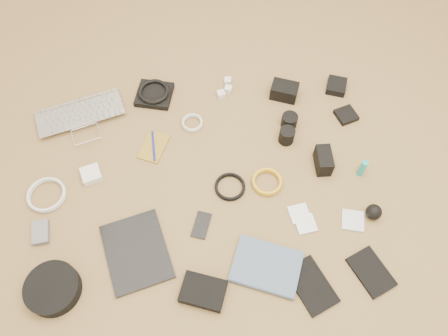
{
  "coord_description": "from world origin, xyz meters",
  "views": [
    {
      "loc": [
        -0.01,
        -0.82,
        1.52
      ],
      "look_at": [
        0.06,
        0.04,
        0.02
      ],
      "focal_mm": 35.0,
      "sensor_mm": 36.0,
      "label": 1
    }
  ],
  "objects": [
    {
      "name": "charger_d",
      "position": [
        0.08,
        0.42,
        0.01
      ],
      "size": [
        0.04,
        0.04,
        0.03
      ],
      "primitive_type": "cube",
      "rotation": [
        0.0,
        0.0,
        0.27
      ],
      "color": "silver",
      "rests_on": "ground"
    },
    {
      "name": "pen_blue",
      "position": [
        -0.22,
        0.17,
        0.01
      ],
      "size": [
        0.02,
        0.14,
        0.01
      ],
      "primitive_type": "cylinder",
      "rotation": [
        1.57,
        0.0,
        0.06
      ],
      "color": "#121896",
      "rests_on": "notebook_olive"
    },
    {
      "name": "cable_black",
      "position": [
        0.08,
        -0.04,
        0.01
      ],
      "size": [
        0.14,
        0.14,
        0.01
      ],
      "primitive_type": "torus",
      "rotation": [
        0.0,
        0.0,
        0.17
      ],
      "color": "black",
      "rests_on": "ground"
    },
    {
      "name": "paperback",
      "position": [
        0.14,
        -0.45,
        0.01
      ],
      "size": [
        0.28,
        0.25,
        0.02
      ],
      "primitive_type": "imported",
      "rotation": [
        0.0,
        0.0,
        1.2
      ],
      "color": "#435772",
      "rests_on": "ground"
    },
    {
      "name": "lens_pouch",
      "position": [
        0.6,
        0.42,
        0.02
      ],
      "size": [
        0.11,
        0.11,
        0.03
      ],
      "primitive_type": "cube",
      "rotation": [
        0.0,
        0.0,
        -0.34
      ],
      "color": "black",
      "rests_on": "ground"
    },
    {
      "name": "lens_cleaner",
      "position": [
        0.6,
        -0.02,
        0.04
      ],
      "size": [
        0.03,
        0.03,
        0.09
      ],
      "primitive_type": "cylinder",
      "rotation": [
        0.0,
        0.0,
        -0.17
      ],
      "color": "teal",
      "rests_on": "ground"
    },
    {
      "name": "notebook_olive",
      "position": [
        -0.22,
        0.17,
        0.0
      ],
      "size": [
        0.14,
        0.17,
        0.01
      ],
      "primitive_type": "cube",
      "rotation": [
        0.0,
        0.0,
        -0.4
      ],
      "color": "olive",
      "rests_on": "ground"
    },
    {
      "name": "filter_case_right",
      "position": [
        0.52,
        -0.22,
        0.01
      ],
      "size": [
        0.1,
        0.1,
        0.01
      ],
      "primitive_type": "cube",
      "rotation": [
        0.0,
        0.0,
        -0.24
      ],
      "color": "silver",
      "rests_on": "ground"
    },
    {
      "name": "cable_white_a",
      "position": [
        -0.06,
        0.28,
        0.01
      ],
      "size": [
        0.11,
        0.11,
        0.01
      ],
      "primitive_type": "torus",
      "rotation": [
        0.0,
        0.0,
        -0.27
      ],
      "color": "silver",
      "rests_on": "ground"
    },
    {
      "name": "card_reader",
      "position": [
        0.61,
        0.26,
        0.01
      ],
      "size": [
        0.1,
        0.1,
        0.02
      ],
      "primitive_type": "cube",
      "rotation": [
        0.0,
        0.0,
        0.32
      ],
      "color": "black",
      "rests_on": "ground"
    },
    {
      "name": "filter_case_mid",
      "position": [
        0.34,
        -0.22,
        0.01
      ],
      "size": [
        0.08,
        0.08,
        0.01
      ],
      "primitive_type": "cube",
      "rotation": [
        0.0,
        0.0,
        0.14
      ],
      "color": "silver",
      "rests_on": "ground"
    },
    {
      "name": "cable_white_b",
      "position": [
        -0.63,
        -0.02,
        0.01
      ],
      "size": [
        0.19,
        0.19,
        0.01
      ],
      "primitive_type": "torus",
      "rotation": [
        0.0,
        0.0,
        0.34
      ],
      "color": "silver",
      "rests_on": "ground"
    },
    {
      "name": "charger_b",
      "position": [
        0.12,
        0.49,
        0.01
      ],
      "size": [
        0.03,
        0.03,
        0.03
      ],
      "primitive_type": "cube",
      "rotation": [
        0.0,
        0.0,
        -0.16
      ],
      "color": "silver",
      "rests_on": "ground"
    },
    {
      "name": "tablet",
      "position": [
        -0.28,
        -0.27,
        0.01
      ],
      "size": [
        0.28,
        0.32,
        0.01
      ],
      "primitive_type": "cube",
      "rotation": [
        0.0,
        0.0,
        0.27
      ],
      "color": "black",
      "rests_on": "ground"
    },
    {
      "name": "lens_b",
      "position": [
        0.35,
        0.24,
        0.03
      ],
      "size": [
        0.08,
        0.08,
        0.06
      ],
      "primitive_type": "cylinder",
      "rotation": [
        0.0,
        0.0,
        0.16
      ],
      "color": "black",
      "rests_on": "ground"
    },
    {
      "name": "laptop",
      "position": [
        -0.52,
        0.31,
        0.01
      ],
      "size": [
        0.43,
        0.35,
        0.03
      ],
      "primitive_type": "imported",
      "rotation": [
        0.0,
        0.0,
        0.29
      ],
      "color": "#BCBCC1",
      "rests_on": "ground"
    },
    {
      "name": "cable_yellow",
      "position": [
        0.22,
        -0.03,
        0.01
      ],
      "size": [
        0.13,
        0.13,
        0.01
      ],
      "primitive_type": "torus",
      "rotation": [
        0.0,
        0.0,
        -0.08
      ],
      "color": "gold",
      "rests_on": "ground"
    },
    {
      "name": "charger_a",
      "position": [
        0.11,
        0.44,
        0.01
      ],
      "size": [
        0.04,
        0.04,
        0.03
      ],
      "primitive_type": "cube",
      "rotation": [
        0.0,
        0.0,
        -0.35
      ],
      "color": "silver",
      "rests_on": "ground"
    },
    {
      "name": "phone",
      "position": [
        -0.04,
        -0.19,
        0.0
      ],
      "size": [
        0.09,
        0.12,
        0.01
      ],
      "primitive_type": "cube",
      "rotation": [
        0.0,
        0.0,
        -0.33
      ],
      "color": "black",
      "rests_on": "ground"
    },
    {
      "name": "filter_case_left",
      "position": [
        0.33,
        -0.18,
        0.01
      ],
      "size": [
        0.09,
        0.09,
        0.01
      ],
      "primitive_type": "cube",
      "rotation": [
        0.0,
        0.0,
        0.17
      ],
      "color": "silver",
      "rests_on": "ground"
    },
    {
      "name": "power_brick",
      "position": [
        -0.47,
        0.05,
        0.02
      ],
      "size": [
        0.09,
        0.09,
        0.03
      ],
      "primitive_type": "cube",
      "rotation": [
        0.0,
        0.0,
        0.31
      ],
      "color": "silver",
      "rests_on": "ground"
    },
    {
      "name": "notebook_black_a",
      "position": [
        0.32,
        -0.45,
        0.01
      ],
      "size": [
        0.18,
        0.22,
        0.01
      ],
      "primitive_type": "cube",
      "rotation": [
        0.0,
        0.0,
        0.41
      ],
      "color": "black",
      "rests_on": "ground"
    },
    {
      "name": "dslr_camera",
      "position": [
        0.35,
        0.4,
        0.03
      ],
      "size": [
        0.14,
        0.12,
        0.07
      ],
      "primitive_type": "cube",
      "rotation": [
        0.0,
        0.0,
        -0.36
      ],
      "color": "black",
      "rests_on": "ground"
    },
    {
      "name": "lens_a",
      "position": [
        0.33,
        0.16,
        0.03
      ],
      "size": [
        0.06,
        0.06,
        0.07
      ],
      "primitive_type": "cylinder",
      "rotation": [
        0.0,
        0.0,
        -0.01
      ],
      "color": "black",
      "rests_on": "ground"
    },
    {
      "name": "battery_charger",
      "position": [
        -0.63,
        -0.18,
        0.01
      ],
      "size": [
        0.07,
        0.1,
        0.03
      ],
      "primitive_type": "cube",
      "rotation": [
        0.0,
        0.0,
        0.12
      ],
      "color": "#5F5E63",
      "rests_on": "ground"
    },
    {
      "name": "flash",
      "position": [
        0.45,
        0.03,
        0.04
      ],
      "size": [
        0.06,
        0.11,
        0.08
      ],
      "primitive_type": "cube",
      "rotation": [
        0.0,
        0.0,
        -0.02
      ],
      "color": "black",
      "rests_on": "ground"
    },
    {
      "name": "air_blower",
      "position": [
        0.6,
        -0.2,
        0.03
      ],
      "size": [
        0.06,
        0.06,
        0.06
      ],
      "primitive_type": "sphere",
      "rotation": [
        0.0,
        0.0,
        0.06
      ],
      "color": "black",
      "rests_on": "ground"
    },
    {
      "name": "notebook_black_b",
      "position": [
        0.54,
        -0.42,
        0.01
      ],
      "size": [
        0.16,
        0.19,
        0.01
      ],
      "primitive_type": "cube",
      "rotation": [
        0.0,
        0.0,
        0.42
      ],
      "color": "black",
      "rests_on": "ground"
    },
    {
      "name": "headphone_pouch",
      "position": [
        -0.22,
        0.44,
        0.01
      ],
      "size": [
        0.18,
        0.17,
        0.03
      ],
      "primitive_type": "cube",
      "rotation": [
        0.0,
        0.0,
        -0.23
      ],
      "color": "black",
      "rests_on": "ground"
    },
    {
      "name": "headphone_case",
      "position": [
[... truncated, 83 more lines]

